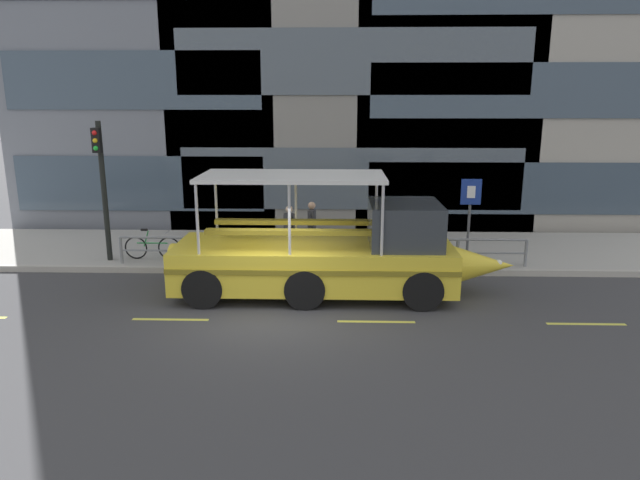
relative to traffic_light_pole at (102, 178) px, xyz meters
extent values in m
plane|color=#3D3D3F|center=(5.53, -3.75, -2.73)|extent=(120.00, 120.00, 0.00)
cube|color=#A8A59E|center=(5.53, 1.85, -2.64)|extent=(32.00, 4.80, 0.18)
cube|color=#B2ADA3|center=(5.53, -0.64, -2.64)|extent=(32.00, 0.18, 0.18)
cube|color=#DBD64C|center=(3.13, -4.35, -2.73)|extent=(1.80, 0.12, 0.01)
cube|color=#DBD64C|center=(7.93, -4.35, -2.73)|extent=(1.80, 0.12, 0.01)
cube|color=#DBD64C|center=(12.73, -4.35, -2.73)|extent=(1.80, 0.12, 0.01)
cube|color=#3D4C5B|center=(-0.51, 4.62, -0.84)|extent=(9.48, 0.06, 2.08)
cube|color=#3D4C5B|center=(-0.51, 4.62, 2.95)|extent=(9.48, 0.06, 2.08)
cube|color=#4C5660|center=(7.54, 4.62, -0.63)|extent=(12.78, 0.06, 2.32)
cube|color=#4C5660|center=(7.54, 4.62, 3.59)|extent=(12.78, 0.06, 2.32)
cube|color=#3D4C5B|center=(13.55, 4.62, -0.96)|extent=(10.72, 0.06, 1.95)
cube|color=#3D4C5B|center=(13.55, 4.62, 2.58)|extent=(10.72, 0.06, 1.95)
cylinder|color=gray|center=(6.55, -0.30, -1.74)|extent=(12.09, 0.07, 0.07)
cylinder|color=gray|center=(6.55, -0.30, -2.15)|extent=(12.09, 0.06, 0.06)
cylinder|color=gray|center=(0.51, -0.30, -2.15)|extent=(0.09, 0.09, 0.81)
cylinder|color=gray|center=(2.52, -0.30, -2.15)|extent=(0.09, 0.09, 0.81)
cylinder|color=gray|center=(4.54, -0.30, -2.15)|extent=(0.09, 0.09, 0.81)
cylinder|color=gray|center=(6.55, -0.30, -2.15)|extent=(0.09, 0.09, 0.81)
cylinder|color=gray|center=(8.57, -0.30, -2.15)|extent=(0.09, 0.09, 0.81)
cylinder|color=gray|center=(10.58, -0.30, -2.15)|extent=(0.09, 0.09, 0.81)
cylinder|color=gray|center=(12.59, -0.30, -2.15)|extent=(0.09, 0.09, 0.81)
cylinder|color=black|center=(0.00, 0.06, -0.44)|extent=(0.16, 0.16, 4.22)
cube|color=black|center=(0.00, -0.14, 1.12)|extent=(0.24, 0.20, 0.72)
sphere|color=red|center=(0.00, -0.25, 1.34)|extent=(0.14, 0.14, 0.14)
sphere|color=gold|center=(0.00, -0.25, 1.12)|extent=(0.14, 0.14, 0.14)
sphere|color=green|center=(0.00, -0.25, 0.90)|extent=(0.14, 0.14, 0.14)
cylinder|color=#4C4F54|center=(10.98, 0.19, -1.30)|extent=(0.08, 0.08, 2.51)
cube|color=navy|center=(10.98, 0.14, -0.39)|extent=(0.60, 0.04, 0.76)
cube|color=white|center=(10.98, 0.12, -0.39)|extent=(0.24, 0.01, 0.36)
torus|color=black|center=(1.83, 0.19, -2.20)|extent=(0.70, 0.04, 0.70)
torus|color=black|center=(0.79, 0.19, -2.20)|extent=(0.70, 0.04, 0.70)
cylinder|color=#268C3F|center=(1.31, 0.19, -2.04)|extent=(0.95, 0.04, 0.04)
cylinder|color=#268C3F|center=(1.13, 0.19, -1.90)|extent=(0.19, 0.04, 0.51)
cube|color=black|center=(1.09, 0.19, -1.62)|extent=(0.20, 0.08, 0.06)
cylinder|color=#A5A5AA|center=(1.79, 0.19, -1.70)|extent=(0.03, 0.46, 0.03)
cube|color=yellow|center=(6.41, -2.39, -1.91)|extent=(7.16, 2.50, 1.08)
cone|color=yellow|center=(10.79, -2.39, -1.91)|extent=(1.61, 1.03, 1.03)
cylinder|color=yellow|center=(2.83, -2.39, -1.91)|extent=(0.36, 1.03, 1.03)
cube|color=olive|center=(6.41, -3.66, -1.78)|extent=(7.16, 0.04, 0.12)
sphere|color=white|center=(11.20, -2.39, -1.86)|extent=(0.22, 0.22, 0.22)
cube|color=#33383D|center=(8.74, -2.39, -0.83)|extent=(1.79, 2.10, 1.09)
cube|color=silver|center=(5.87, -2.39, 0.38)|extent=(4.65, 2.30, 0.10)
cylinder|color=#B2B2B7|center=(8.08, -1.29, -0.52)|extent=(0.07, 0.07, 1.70)
cylinder|color=#B2B2B7|center=(8.08, -3.49, -0.52)|extent=(0.07, 0.07, 1.70)
cylinder|color=#B2B2B7|center=(5.87, -1.29, -0.52)|extent=(0.07, 0.07, 1.70)
cylinder|color=#B2B2B7|center=(5.87, -3.49, -0.52)|extent=(0.07, 0.07, 1.70)
cylinder|color=#B2B2B7|center=(3.67, -1.29, -0.52)|extent=(0.07, 0.07, 1.70)
cylinder|color=#B2B2B7|center=(3.67, -3.49, -0.52)|extent=(0.07, 0.07, 1.70)
cube|color=olive|center=(5.87, -1.79, -0.92)|extent=(4.28, 0.28, 0.12)
cube|color=olive|center=(5.87, -2.99, -0.92)|extent=(4.28, 0.28, 0.12)
cylinder|color=black|center=(9.09, -1.24, -2.23)|extent=(1.00, 0.28, 1.00)
cylinder|color=black|center=(9.09, -3.54, -2.23)|extent=(1.00, 0.28, 1.00)
cylinder|color=black|center=(6.23, -1.24, -2.23)|extent=(1.00, 0.28, 1.00)
cylinder|color=black|center=(6.23, -3.54, -2.23)|extent=(1.00, 0.28, 1.00)
cylinder|color=black|center=(3.73, -1.24, -2.23)|extent=(1.00, 0.28, 1.00)
cylinder|color=black|center=(3.73, -3.54, -2.23)|extent=(1.00, 0.28, 1.00)
cylinder|color=#1E2338|center=(9.42, 0.71, -2.12)|extent=(0.11, 0.11, 0.85)
cylinder|color=#1E2338|center=(9.54, 0.82, -2.12)|extent=(0.11, 0.11, 0.85)
cube|color=#236B47|center=(9.48, 0.77, -1.39)|extent=(0.36, 0.35, 0.61)
cylinder|color=#236B47|center=(9.33, 0.62, -1.42)|extent=(0.07, 0.07, 0.54)
cylinder|color=#236B47|center=(9.64, 0.91, -1.42)|extent=(0.07, 0.07, 0.54)
sphere|color=#936B4C|center=(9.48, 0.77, -0.95)|extent=(0.23, 0.23, 0.23)
cylinder|color=#1E2338|center=(6.24, 0.90, -2.12)|extent=(0.11, 0.11, 0.85)
cylinder|color=#1E2338|center=(6.20, 0.73, -2.12)|extent=(0.11, 0.11, 0.85)
cube|color=#38383D|center=(6.22, 0.81, -1.39)|extent=(0.26, 0.36, 0.60)
cylinder|color=#38383D|center=(6.27, 1.02, -1.42)|extent=(0.07, 0.07, 0.54)
cylinder|color=#38383D|center=(6.17, 0.61, -1.42)|extent=(0.07, 0.07, 0.54)
sphere|color=tan|center=(6.22, 0.81, -0.95)|extent=(0.23, 0.23, 0.23)
cylinder|color=#47423D|center=(5.59, 0.55, -2.14)|extent=(0.10, 0.10, 0.81)
cylinder|color=#47423D|center=(5.46, 0.65, -2.14)|extent=(0.10, 0.10, 0.81)
cube|color=#38383D|center=(5.52, 0.60, -1.45)|extent=(0.35, 0.33, 0.58)
cylinder|color=#38383D|center=(5.68, 0.47, -1.48)|extent=(0.07, 0.07, 0.52)
cylinder|color=#38383D|center=(5.37, 0.72, -1.48)|extent=(0.07, 0.07, 0.52)
sphere|color=beige|center=(5.52, 0.60, -1.03)|extent=(0.22, 0.22, 0.22)
camera|label=1|loc=(6.99, -16.76, 2.26)|focal=32.11mm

